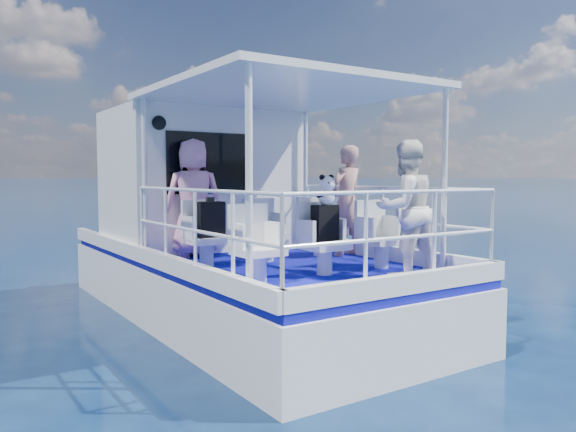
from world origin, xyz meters
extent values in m
plane|color=#07193A|center=(0.00, 0.00, 0.00)|extent=(2000.00, 2000.00, 0.00)
cube|color=white|center=(0.00, 1.00, 0.00)|extent=(3.00, 7.00, 1.60)
cube|color=#0A0A8C|center=(0.00, 1.00, 0.85)|extent=(2.90, 6.90, 0.10)
cube|color=white|center=(0.00, 2.30, 2.00)|extent=(2.85, 2.00, 2.20)
cube|color=white|center=(0.00, -0.20, 3.14)|extent=(3.00, 3.20, 0.08)
cylinder|color=white|center=(-1.35, -1.70, 2.00)|extent=(0.07, 0.07, 2.20)
cylinder|color=white|center=(1.35, -1.70, 2.00)|extent=(0.07, 0.07, 2.20)
cylinder|color=white|center=(-1.35, 1.20, 2.00)|extent=(0.07, 0.07, 2.20)
cylinder|color=white|center=(1.35, 1.20, 2.00)|extent=(0.07, 0.07, 2.20)
cube|color=white|center=(-0.90, 0.20, 1.09)|extent=(0.48, 0.46, 0.38)
cube|color=white|center=(0.00, 0.20, 1.09)|extent=(0.48, 0.46, 0.38)
cube|color=white|center=(0.90, 0.20, 1.09)|extent=(0.48, 0.46, 0.38)
cube|color=white|center=(-0.90, -1.10, 1.09)|extent=(0.48, 0.46, 0.38)
cube|color=white|center=(0.00, -1.10, 1.09)|extent=(0.48, 0.46, 0.38)
cube|color=white|center=(0.90, -1.10, 1.09)|extent=(0.48, 0.46, 0.38)
imported|color=pink|center=(-0.68, 1.08, 1.74)|extent=(0.73, 0.61, 1.69)
imported|color=tan|center=(1.25, 0.02, 1.70)|extent=(0.64, 0.47, 1.60)
imported|color=white|center=(0.70, -1.71, 1.68)|extent=(0.82, 0.67, 1.57)
cube|color=black|center=(-0.86, 0.17, 1.51)|extent=(0.34, 0.19, 0.45)
cube|color=black|center=(-0.02, -1.13, 1.50)|extent=(0.29, 0.17, 0.44)
cube|color=black|center=(-0.86, 0.17, 1.76)|extent=(0.09, 0.06, 0.06)
camera|label=1|loc=(-3.96, -6.30, 2.05)|focal=35.00mm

